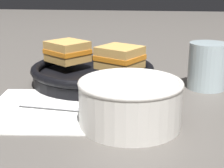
{
  "coord_description": "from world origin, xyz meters",
  "views": [
    {
      "loc": [
        0.1,
        -0.57,
        0.22
      ],
      "look_at": [
        0.03,
        0.02,
        0.04
      ],
      "focal_mm": 55.0,
      "sensor_mm": 36.0,
      "label": 1
    }
  ],
  "objects_px": {
    "soup_bowl": "(130,100)",
    "sandwich_near_right": "(67,51)",
    "sandwich_near_left": "(120,57)",
    "spoon": "(84,109)",
    "drinking_glass": "(207,66)",
    "skillet": "(93,73)"
  },
  "relations": [
    {
      "from": "skillet",
      "to": "drinking_glass",
      "type": "relative_size",
      "value": 3.85
    },
    {
      "from": "sandwich_near_left",
      "to": "sandwich_near_right",
      "type": "distance_m",
      "value": 0.13
    },
    {
      "from": "sandwich_near_left",
      "to": "drinking_glass",
      "type": "distance_m",
      "value": 0.18
    },
    {
      "from": "soup_bowl",
      "to": "sandwich_near_left",
      "type": "height_order",
      "value": "sandwich_near_left"
    },
    {
      "from": "soup_bowl",
      "to": "sandwich_near_right",
      "type": "xyz_separation_m",
      "value": [
        -0.16,
        0.25,
        0.02
      ]
    },
    {
      "from": "sandwich_near_left",
      "to": "spoon",
      "type": "bearing_deg",
      "value": -105.74
    },
    {
      "from": "sandwich_near_left",
      "to": "sandwich_near_right",
      "type": "xyz_separation_m",
      "value": [
        -0.12,
        0.05,
        0.0
      ]
    },
    {
      "from": "soup_bowl",
      "to": "spoon",
      "type": "distance_m",
      "value": 0.1
    },
    {
      "from": "sandwich_near_right",
      "to": "drinking_glass",
      "type": "bearing_deg",
      "value": -6.3
    },
    {
      "from": "soup_bowl",
      "to": "sandwich_near_right",
      "type": "distance_m",
      "value": 0.29
    },
    {
      "from": "spoon",
      "to": "sandwich_near_left",
      "type": "bearing_deg",
      "value": 80.74
    },
    {
      "from": "sandwich_near_left",
      "to": "skillet",
      "type": "bearing_deg",
      "value": 157.25
    },
    {
      "from": "soup_bowl",
      "to": "skillet",
      "type": "relative_size",
      "value": 0.44
    },
    {
      "from": "sandwich_near_right",
      "to": "drinking_glass",
      "type": "xyz_separation_m",
      "value": [
        0.31,
        -0.03,
        -0.02
      ]
    },
    {
      "from": "skillet",
      "to": "sandwich_near_left",
      "type": "height_order",
      "value": "sandwich_near_left"
    },
    {
      "from": "skillet",
      "to": "drinking_glass",
      "type": "distance_m",
      "value": 0.25
    },
    {
      "from": "skillet",
      "to": "drinking_glass",
      "type": "xyz_separation_m",
      "value": [
        0.25,
        -0.01,
        0.03
      ]
    },
    {
      "from": "spoon",
      "to": "drinking_glass",
      "type": "distance_m",
      "value": 0.29
    },
    {
      "from": "skillet",
      "to": "sandwich_near_left",
      "type": "relative_size",
      "value": 3.35
    },
    {
      "from": "spoon",
      "to": "sandwich_near_right",
      "type": "height_order",
      "value": "sandwich_near_right"
    },
    {
      "from": "soup_bowl",
      "to": "sandwich_near_left",
      "type": "bearing_deg",
      "value": 100.32
    },
    {
      "from": "soup_bowl",
      "to": "sandwich_near_right",
      "type": "relative_size",
      "value": 1.43
    }
  ]
}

